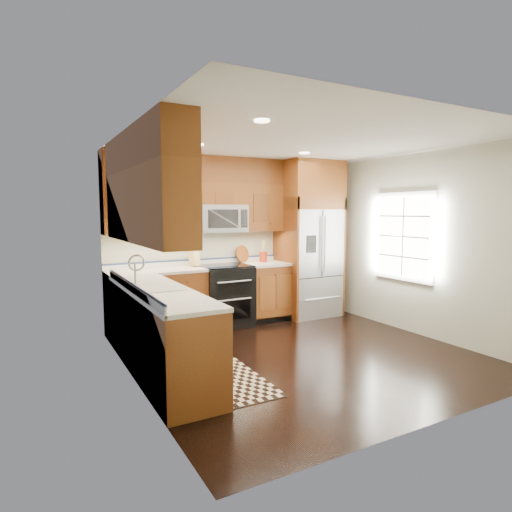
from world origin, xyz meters
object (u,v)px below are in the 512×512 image
rug (221,379)px  range (225,296)px  knife_block (194,258)px  utensil_crock (263,255)px  refrigerator (309,239)px

rug → range: bearing=64.9°
range → knife_block: 0.75m
knife_block → rug: bearing=-103.7°
utensil_crock → rug: bearing=-129.4°
refrigerator → knife_block: bearing=174.5°
refrigerator → utensil_crock: 0.85m
rug → knife_block: (0.51, 2.09, 1.06)m
rug → utensil_crock: utensil_crock is taller
refrigerator → knife_block: (-1.99, 0.19, -0.24)m
refrigerator → utensil_crock: (-0.80, 0.17, -0.24)m
range → rug: (-0.95, -1.94, -0.46)m
utensil_crock → range: bearing=-170.2°
rug → utensil_crock: (1.70, 2.07, 1.06)m
range → refrigerator: bearing=-1.4°
range → refrigerator: 1.76m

